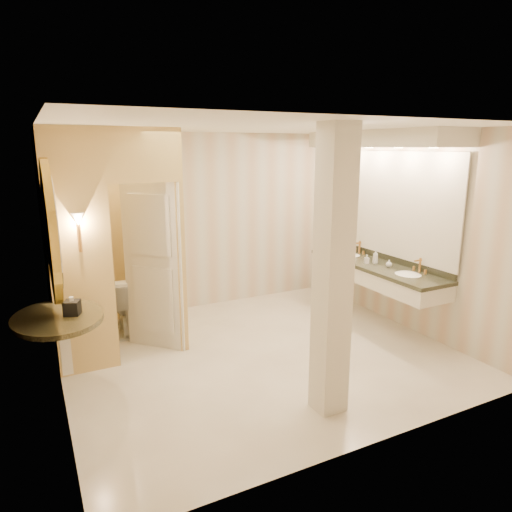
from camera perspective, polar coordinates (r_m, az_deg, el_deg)
The scene contains 16 objects.
floor at distance 5.76m, azimuth 0.53°, elevation -12.09°, with size 4.50×4.50×0.00m, color #EEE3CD.
ceiling at distance 5.20m, azimuth 0.60°, elevation 15.84°, with size 4.50×4.50×0.00m, color white.
wall_back at distance 7.12m, azimuth -6.85°, elevation 4.21°, with size 4.50×0.02×2.70m, color beige.
wall_front at distance 3.72m, azimuth 14.89°, elevation -4.78°, with size 4.50×0.02×2.70m, color beige.
wall_left at distance 4.76m, azimuth -24.31°, elevation -1.56°, with size 0.02×4.00×2.70m, color beige.
wall_right at distance 6.64m, azimuth 18.12°, elevation 2.96°, with size 0.02×4.00×2.70m, color beige.
toilet_closet at distance 5.82m, azimuth -13.88°, elevation 2.18°, with size 1.50×1.55×2.70m.
wall_sconce at distance 5.12m, azimuth -21.35°, elevation 4.09°, with size 0.14×0.14×0.42m.
vanity at distance 6.56m, azimuth 15.35°, elevation 5.48°, with size 0.75×2.47×2.09m.
console_shelf at distance 4.78m, azimuth -23.88°, elevation -1.47°, with size 1.07×1.07×1.98m.
pillar at distance 4.22m, azimuth 9.58°, elevation -2.33°, with size 0.28×0.28×2.70m, color silver.
tissue_box at distance 4.86m, azimuth -22.00°, elevation -6.02°, with size 0.14×0.14×0.14m, color black.
toilet at distance 6.49m, azimuth -15.98°, elevation -5.78°, with size 0.45×0.79×0.81m, color white.
soap_bottle_a at distance 6.64m, azimuth 13.68°, elevation -0.39°, with size 0.06×0.06×0.13m, color beige.
soap_bottle_b at distance 6.53m, azimuth 16.28°, elevation -0.89°, with size 0.08×0.08×0.10m, color silver.
soap_bottle_c at distance 6.66m, azimuth 14.70°, elevation -0.08°, with size 0.08×0.08×0.20m, color #C6B28C.
Camera 1 is at (-2.38, -4.62, 2.49)m, focal length 32.00 mm.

